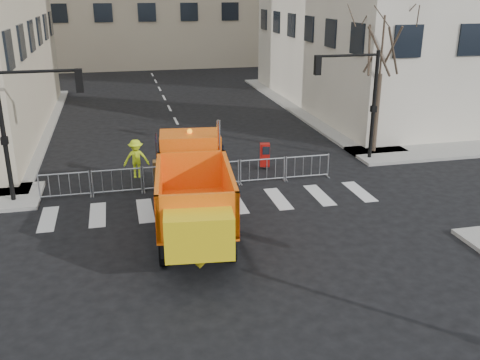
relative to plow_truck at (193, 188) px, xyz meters
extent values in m
plane|color=black|center=(1.31, -3.21, -1.64)|extent=(120.00, 120.00, 0.00)
cube|color=gray|center=(1.31, 5.29, -1.57)|extent=(64.00, 5.00, 0.15)
cylinder|color=black|center=(-6.69, 4.29, 1.06)|extent=(0.18, 0.18, 5.40)
cylinder|color=black|center=(9.81, 6.29, 1.06)|extent=(0.18, 0.18, 5.40)
cube|color=black|center=(0.02, 0.22, -0.72)|extent=(2.95, 7.19, 0.44)
cylinder|color=black|center=(-0.73, 2.84, -1.11)|extent=(0.45, 1.10, 1.07)
cylinder|color=black|center=(1.30, 2.63, -1.11)|extent=(0.45, 1.10, 1.07)
cylinder|color=black|center=(-1.12, -0.93, -1.11)|extent=(0.45, 1.10, 1.07)
cylinder|color=black|center=(0.90, -1.14, -1.11)|extent=(0.45, 1.10, 1.07)
cylinder|color=black|center=(-1.26, -2.19, -1.11)|extent=(0.45, 1.10, 1.07)
cylinder|color=black|center=(0.77, -2.40, -1.11)|extent=(0.45, 1.10, 1.07)
cube|color=#FF600E|center=(0.35, 3.31, -0.04)|extent=(2.19, 1.76, 0.97)
cube|color=#FF600E|center=(0.21, 2.06, 0.55)|extent=(2.38, 1.78, 1.75)
cylinder|color=silver|center=(1.15, 1.22, 0.89)|extent=(0.14, 0.14, 2.33)
cube|color=#FF600E|center=(-0.12, -1.13, 0.30)|extent=(2.86, 4.51, 1.60)
cube|color=yellow|center=(-0.39, -3.74, 0.01)|extent=(2.03, 1.17, 1.26)
cube|color=brown|center=(0.52, 4.95, -1.01)|extent=(3.15, 0.88, 1.09)
imported|color=black|center=(0.08, 3.79, -0.76)|extent=(0.77, 0.72, 1.77)
imported|color=black|center=(1.60, 3.79, -0.61)|extent=(1.06, 0.86, 2.07)
imported|color=black|center=(0.78, 3.79, -0.69)|extent=(0.99, 1.18, 1.89)
imported|color=#CEED1B|center=(-1.70, 5.86, -0.62)|extent=(1.15, 0.69, 1.74)
cube|color=#A0100C|center=(4.29, 6.12, -0.94)|extent=(0.52, 0.48, 1.10)
camera|label=1|loc=(-2.35, -17.18, 6.54)|focal=40.00mm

